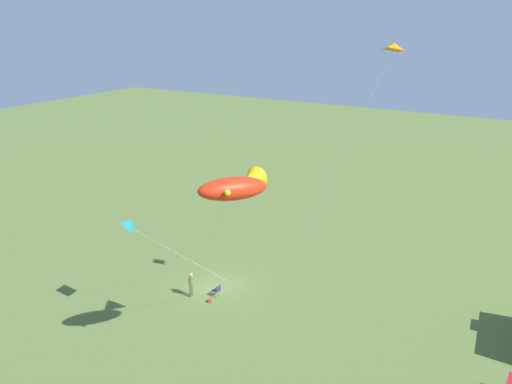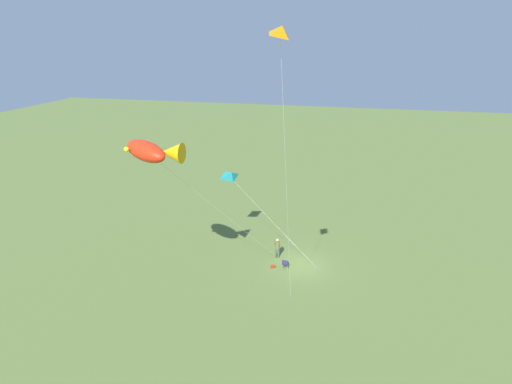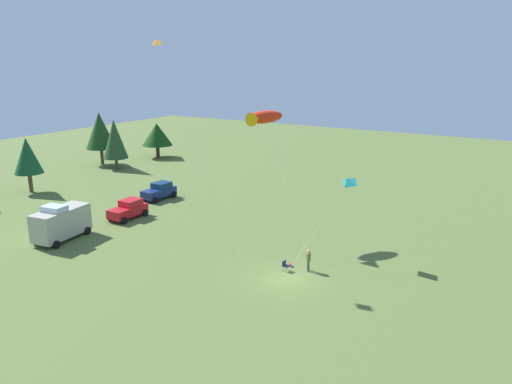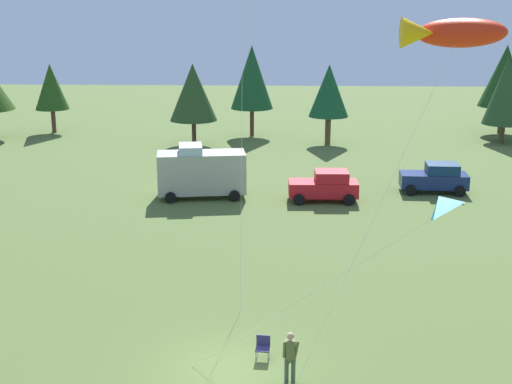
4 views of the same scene
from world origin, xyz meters
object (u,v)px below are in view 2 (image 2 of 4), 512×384
(person_kite_flyer, at_px, (277,247))
(kite_delta_teal, at_px, (232,176))
(backpack_on_grass, at_px, (273,266))
(folding_chair, at_px, (285,263))
(kite_delta_orange, at_px, (282,34))
(kite_large_fish, at_px, (152,151))

(person_kite_flyer, xyz_separation_m, kite_delta_teal, (4.10, -1.22, 5.38))
(backpack_on_grass, bearing_deg, kite_delta_teal, -34.49)
(kite_delta_teal, bearing_deg, person_kite_flyer, 163.41)
(folding_chair, xyz_separation_m, backpack_on_grass, (0.96, 0.06, -0.38))
(folding_chair, height_order, kite_delta_orange, kite_delta_orange)
(backpack_on_grass, bearing_deg, kite_delta_orange, 101.39)
(folding_chair, relative_size, kite_delta_orange, 0.05)
(folding_chair, distance_m, backpack_on_grass, 1.03)
(kite_delta_orange, bearing_deg, backpack_on_grass, -78.61)
(folding_chair, distance_m, kite_delta_teal, 8.22)
(kite_large_fish, height_order, kite_delta_orange, kite_delta_orange)
(person_kite_flyer, xyz_separation_m, kite_large_fish, (6.14, 7.84, 9.71))
(folding_chair, distance_m, kite_delta_orange, 19.88)
(person_kite_flyer, height_order, backpack_on_grass, person_kite_flyer)
(kite_large_fish, distance_m, kite_delta_teal, 10.25)
(backpack_on_grass, relative_size, kite_delta_orange, 0.02)
(kite_large_fish, xyz_separation_m, kite_delta_orange, (-8.30, 4.63, 6.29))
(kite_large_fish, bearing_deg, kite_delta_orange, 150.83)
(kite_delta_teal, bearing_deg, backpack_on_grass, 145.51)
(kite_large_fish, relative_size, kite_delta_orange, 0.65)
(person_kite_flyer, distance_m, kite_large_fish, 13.91)
(kite_delta_orange, bearing_deg, person_kite_flyer, -80.18)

